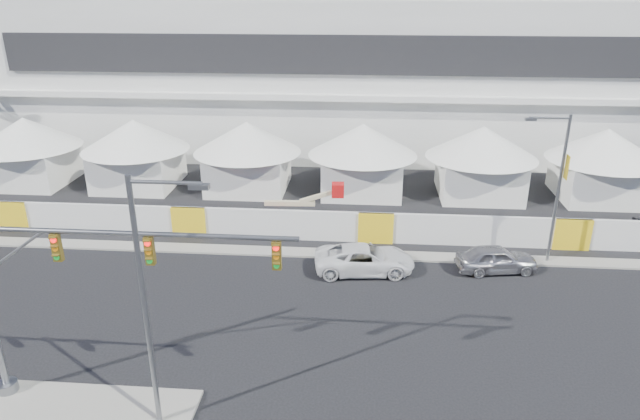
# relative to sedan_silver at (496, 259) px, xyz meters

# --- Properties ---
(ground) EXTENTS (160.00, 160.00, 0.00)m
(ground) POSITION_rel_sedan_silver_xyz_m (-12.81, -11.13, -0.77)
(ground) COLOR black
(ground) RESTS_ON ground
(far_curb) EXTENTS (80.00, 1.20, 0.12)m
(far_curb) POSITION_rel_sedan_silver_xyz_m (7.19, 1.37, -0.71)
(far_curb) COLOR gray
(far_curb) RESTS_ON ground
(stadium) EXTENTS (80.00, 24.80, 21.98)m
(stadium) POSITION_rel_sedan_silver_xyz_m (-4.10, 30.37, 8.68)
(stadium) COLOR silver
(stadium) RESTS_ON ground
(tent_row) EXTENTS (53.40, 8.40, 5.40)m
(tent_row) POSITION_rel_sedan_silver_xyz_m (-12.31, 12.87, 2.38)
(tent_row) COLOR white
(tent_row) RESTS_ON ground
(hoarding_fence) EXTENTS (70.00, 0.25, 2.00)m
(hoarding_fence) POSITION_rel_sedan_silver_xyz_m (-6.81, 3.37, 0.23)
(hoarding_fence) COLOR silver
(hoarding_fence) RESTS_ON ground
(sedan_silver) EXTENTS (2.50, 4.76, 1.54)m
(sedan_silver) POSITION_rel_sedan_silver_xyz_m (0.00, 0.00, 0.00)
(sedan_silver) COLOR #A4A3A8
(sedan_silver) RESTS_ON ground
(pickup_curb) EXTENTS (3.17, 5.88, 1.57)m
(pickup_curb) POSITION_rel_sedan_silver_xyz_m (-7.47, -0.66, 0.01)
(pickup_curb) COLOR white
(pickup_curb) RESTS_ON ground
(traffic_mast) EXTENTS (12.22, 0.79, 8.13)m
(traffic_mast) POSITION_rel_sedan_silver_xyz_m (-19.10, -12.29, 3.96)
(traffic_mast) COLOR gray
(traffic_mast) RESTS_ON median_island
(streetlight_median) EXTENTS (2.67, 0.27, 9.63)m
(streetlight_median) POSITION_rel_sedan_silver_xyz_m (-14.72, -13.41, 4.91)
(streetlight_median) COLOR slate
(streetlight_median) RESTS_ON median_island
(streetlight_curb) EXTENTS (2.61, 0.59, 8.81)m
(streetlight_curb) POSITION_rel_sedan_silver_xyz_m (3.07, 1.37, 4.34)
(streetlight_curb) COLOR slate
(streetlight_curb) RESTS_ON ground
(boom_lift) EXTENTS (6.28, 1.56, 3.18)m
(boom_lift) POSITION_rel_sedan_silver_xyz_m (-12.95, 5.15, 0.08)
(boom_lift) COLOR red
(boom_lift) RESTS_ON ground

